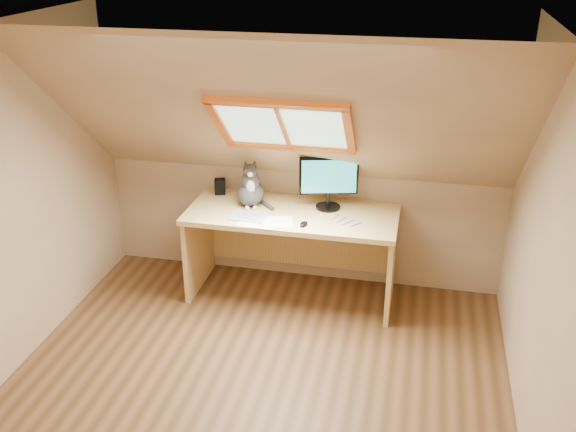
# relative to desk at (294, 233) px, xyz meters

# --- Properties ---
(ground) EXTENTS (3.50, 3.50, 0.00)m
(ground) POSITION_rel_desk_xyz_m (0.00, -1.45, -0.56)
(ground) COLOR brown
(ground) RESTS_ON ground
(room_shell) EXTENTS (3.52, 3.52, 2.41)m
(room_shell) POSITION_rel_desk_xyz_m (0.00, -1.55, 0.87)
(room_shell) COLOR tan
(room_shell) RESTS_ON ground
(desk) EXTENTS (1.74, 0.76, 0.79)m
(desk) POSITION_rel_desk_xyz_m (0.00, 0.00, 0.00)
(desk) COLOR #DEB969
(desk) RESTS_ON ground
(monitor) EXTENTS (0.48, 0.20, 0.45)m
(monitor) POSITION_rel_desk_xyz_m (0.28, 0.05, 0.49)
(monitor) COLOR black
(monitor) RESTS_ON desk
(cat) EXTENTS (0.29, 0.32, 0.42)m
(cat) POSITION_rel_desk_xyz_m (-0.37, -0.01, 0.38)
(cat) COLOR #403B38
(cat) RESTS_ON desk
(desk_speaker) EXTENTS (0.11, 0.11, 0.13)m
(desk_speaker) POSITION_rel_desk_xyz_m (-0.70, 0.18, 0.30)
(desk_speaker) COLOR black
(desk_speaker) RESTS_ON desk
(graphics_tablet) EXTENTS (0.30, 0.22, 0.01)m
(graphics_tablet) POSITION_rel_desk_xyz_m (-0.32, -0.26, 0.24)
(graphics_tablet) COLOR #B2B2B7
(graphics_tablet) RESTS_ON desk
(mouse) EXTENTS (0.07, 0.11, 0.03)m
(mouse) POSITION_rel_desk_xyz_m (0.14, -0.32, 0.25)
(mouse) COLOR black
(mouse) RESTS_ON desk
(papers) EXTENTS (0.33, 0.27, 0.00)m
(papers) POSITION_rel_desk_xyz_m (-0.19, -0.33, 0.24)
(papers) COLOR white
(papers) RESTS_ON desk
(cables) EXTENTS (0.51, 0.26, 0.01)m
(cables) POSITION_rel_desk_xyz_m (0.36, -0.19, 0.24)
(cables) COLOR silver
(cables) RESTS_ON desk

